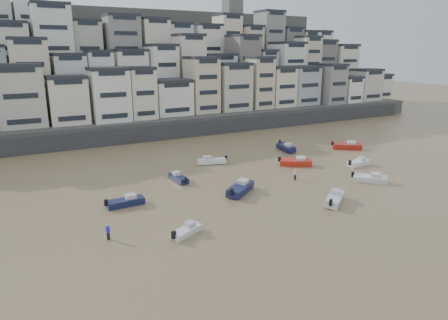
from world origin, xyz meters
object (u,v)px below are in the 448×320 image
boat_a (335,198)px  boat_e (296,161)px  boat_i (286,147)px  person_blue (108,232)px  boat_d (359,162)px  boat_h (212,160)px  boat_f (178,177)px  boat_b (370,178)px  boat_g (347,145)px  person_pink (295,174)px  boat_c (240,187)px  boat_k (125,201)px  boat_j (186,230)px

boat_a → boat_e: size_ratio=0.96×
boat_i → person_blue: 45.29m
boat_d → boat_h: (-21.59, 13.01, 0.07)m
boat_f → boat_h: size_ratio=0.87×
boat_b → boat_g: boat_g is taller
boat_g → boat_h: bearing=-150.6°
boat_e → boat_i: same height
boat_g → boat_h: boat_g is taller
boat_i → person_pink: size_ratio=3.39×
boat_c → boat_h: 15.35m
boat_c → boat_d: 24.80m
boat_g → boat_i: size_ratio=1.03×
person_blue → boat_i: bearing=29.2°
boat_k → boat_h: bearing=31.5°
boat_d → boat_h: bearing=143.4°
boat_b → boat_f: bearing=-162.3°
boat_d → boat_e: bearing=146.0°
boat_f → boat_j: boat_f is taller
person_pink → boat_e: bearing=50.9°
boat_j → person_pink: person_pink is taller
boat_i → person_blue: person_blue is taller
boat_k → boat_f: bearing=30.0°
boat_a → person_pink: (1.63, 10.15, 0.09)m
boat_j → boat_k: 11.84m
person_blue → boat_d: bearing=9.8°
boat_a → boat_k: 26.72m
person_pink → boat_a: bearing=-99.1°
boat_k → person_blue: bearing=-117.8°
boat_f → person_pink: (15.83, -7.88, 0.23)m
person_pink → boat_h: bearing=117.2°
boat_b → boat_c: 20.08m
boat_d → boat_e: (-9.47, 5.13, 0.13)m
boat_e → boat_h: 14.46m
boat_g → boat_i: boat_g is taller
boat_a → boat_c: 12.57m
boat_i → person_blue: bearing=-50.4°
boat_c → person_blue: size_ratio=3.68×
boat_e → boat_f: (-20.78, 1.79, -0.16)m
boat_e → boat_h: bearing=-178.0°
boat_k → boat_e: bearing=5.9°
boat_a → boat_f: (-14.20, 18.04, -0.13)m
boat_b → boat_e: bearing=155.8°
boat_a → boat_k: boat_a is taller
boat_c → person_blue: 20.10m
boat_h → boat_k: (-18.35, -12.17, -0.03)m
boat_a → boat_j: boat_a is taller
boat_c → boat_e: boat_c is taller
boat_f → boat_i: bearing=-77.7°
boat_i → boat_d: bearing=27.6°
boat_h → boat_i: boat_i is taller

